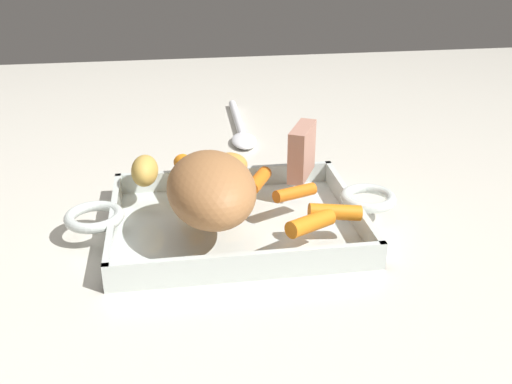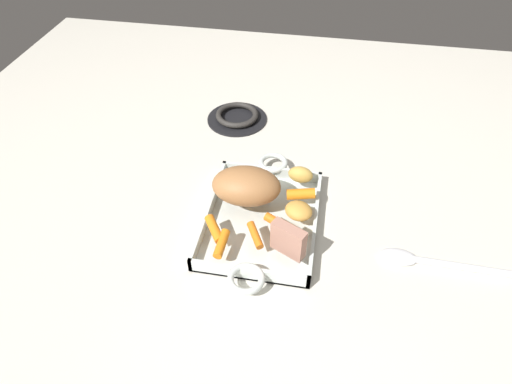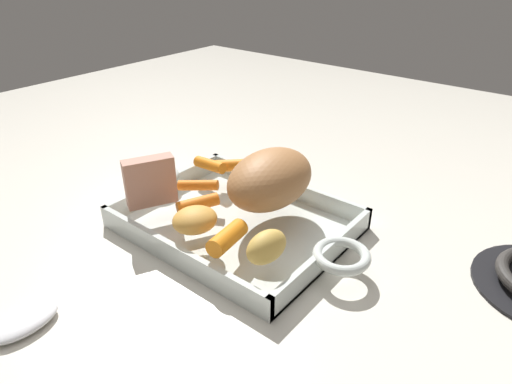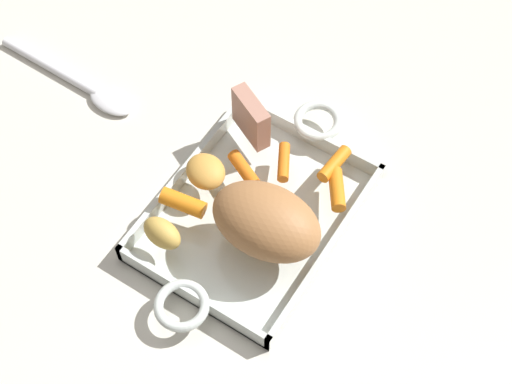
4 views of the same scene
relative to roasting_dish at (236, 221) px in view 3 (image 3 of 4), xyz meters
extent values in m
plane|color=silver|center=(0.00, 0.00, -0.01)|extent=(1.89, 1.89, 0.00)
cube|color=silver|center=(0.00, 0.00, -0.01)|extent=(0.30, 0.24, 0.01)
cube|color=silver|center=(0.00, 0.11, 0.01)|extent=(0.30, 0.01, 0.03)
cube|color=silver|center=(0.00, -0.11, 0.01)|extent=(0.30, 0.01, 0.03)
cube|color=silver|center=(0.15, 0.00, 0.01)|extent=(0.01, 0.24, 0.03)
cube|color=silver|center=(-0.15, 0.00, 0.01)|extent=(0.01, 0.24, 0.03)
torus|color=silver|center=(0.17, 0.00, 0.02)|extent=(0.07, 0.07, 0.01)
torus|color=silver|center=(-0.17, 0.00, 0.02)|extent=(0.07, 0.07, 0.01)
ellipsoid|color=#A97042|center=(-0.03, -0.04, 0.06)|extent=(0.11, 0.15, 0.08)
cube|color=tan|center=(0.10, 0.07, 0.06)|extent=(0.05, 0.07, 0.07)
cylinder|color=orange|center=(0.07, 0.00, 0.03)|extent=(0.06, 0.04, 0.02)
cylinder|color=orange|center=(0.07, -0.08, 0.04)|extent=(0.06, 0.05, 0.03)
cylinder|color=orange|center=(0.03, 0.04, 0.03)|extent=(0.04, 0.06, 0.02)
cylinder|color=orange|center=(-0.05, 0.08, 0.04)|extent=(0.03, 0.07, 0.03)
cylinder|color=orange|center=(0.11, -0.06, 0.03)|extent=(0.06, 0.02, 0.02)
ellipsoid|color=gold|center=(-0.11, 0.07, 0.04)|extent=(0.04, 0.06, 0.04)
ellipsoid|color=gold|center=(0.00, 0.08, 0.04)|extent=(0.07, 0.07, 0.03)
ellipsoid|color=white|center=(0.05, 0.29, 0.00)|extent=(0.04, 0.07, 0.01)
camera|label=1|loc=(-0.07, -0.64, 0.35)|focal=41.52mm
camera|label=2|loc=(0.63, 0.10, 0.70)|focal=30.76mm
camera|label=3|loc=(-0.36, 0.40, 0.35)|focal=31.26mm
camera|label=4|loc=(-0.44, -0.28, 0.92)|focal=54.53mm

